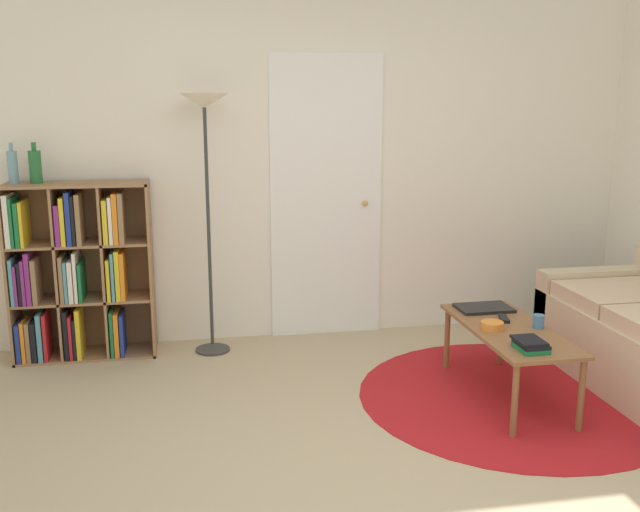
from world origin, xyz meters
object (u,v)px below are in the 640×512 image
at_px(cup, 538,322).
at_px(bottle_middle, 35,166).
at_px(bookshelf, 76,272).
at_px(floor_lamp, 205,131).
at_px(laptop, 484,308).
at_px(bowl, 492,326).
at_px(bottle_left, 13,167).
at_px(coffee_table, 509,335).

xyz_separation_m(cup, bottle_middle, (-2.99, 1.26, 0.85)).
distance_m(bookshelf, floor_lamp, 1.31).
bearing_deg(floor_lamp, laptop, -23.78).
distance_m(laptop, bowl, 0.40).
height_order(laptop, bowl, bowl).
bearing_deg(floor_lamp, bookshelf, 175.47).
bearing_deg(bottle_left, floor_lamp, -3.87).
height_order(floor_lamp, bowl, floor_lamp).
height_order(floor_lamp, laptop, floor_lamp).
relative_size(floor_lamp, bowl, 13.42).
bearing_deg(bowl, cup, -6.23).
distance_m(coffee_table, laptop, 0.38).
xyz_separation_m(floor_lamp, bowl, (1.60, -1.14, -1.09)).
bearing_deg(bookshelf, bowl, -25.82).
bearing_deg(laptop, bottle_middle, 163.27).
bearing_deg(bookshelf, bottle_left, 177.88).
xyz_separation_m(bottle_left, bottle_middle, (0.14, 0.01, 0.00)).
xyz_separation_m(coffee_table, bottle_left, (-2.96, 1.22, 0.93)).
bearing_deg(laptop, bottle_left, 164.19).
xyz_separation_m(coffee_table, laptop, (0.00, 0.38, 0.06)).
bearing_deg(floor_lamp, bowl, -35.49).
relative_size(laptop, cup, 4.24).
xyz_separation_m(coffee_table, bowl, (-0.11, -0.01, 0.07)).
height_order(bookshelf, cup, bookshelf).
xyz_separation_m(laptop, bowl, (-0.11, -0.38, 0.01)).
bearing_deg(laptop, floor_lamp, 156.22).
xyz_separation_m(floor_lamp, laptop, (1.71, -0.75, -1.10)).
distance_m(floor_lamp, laptop, 2.17).
relative_size(bottle_left, bottle_middle, 1.00).
distance_m(bookshelf, coffee_table, 2.89).
bearing_deg(laptop, cup, -68.74).
relative_size(bookshelf, laptop, 3.51).
bearing_deg(bookshelf, cup, -24.06).
bearing_deg(laptop, bowl, -106.64).
bearing_deg(bookshelf, laptop, -17.52).
relative_size(bookshelf, coffee_table, 1.11).
bearing_deg(bottle_middle, bowl, -24.48).
relative_size(coffee_table, bottle_middle, 4.03).
bearing_deg(floor_lamp, cup, -31.97).
height_order(bottle_left, bottle_middle, same).
distance_m(coffee_table, cup, 0.19).
bearing_deg(bottle_middle, cup, -22.94).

